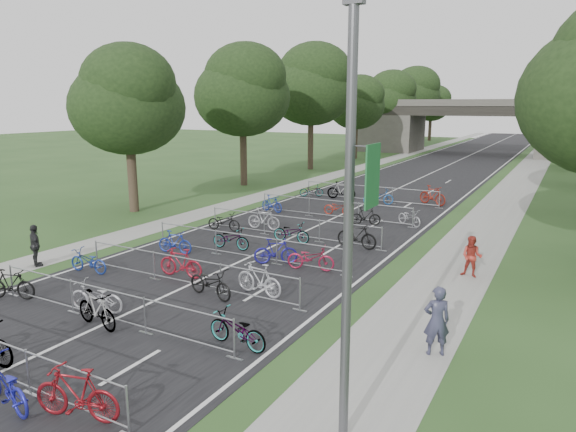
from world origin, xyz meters
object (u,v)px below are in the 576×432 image
object	(u,v)px
pedestrian_a	(437,321)
pedestrian_b	(472,257)
lamppost	(350,226)
bike_2	(5,385)
pedestrian_c	(35,246)
overpass_bridge	(475,127)

from	to	relation	value
pedestrian_a	pedestrian_b	world-z (taller)	pedestrian_a
pedestrian_b	lamppost	bearing A→B (deg)	-86.79
lamppost	bike_2	bearing A→B (deg)	-159.31
bike_2	pedestrian_b	world-z (taller)	pedestrian_b
lamppost	pedestrian_a	size ratio (longest dim) A/B	4.39
lamppost	bike_2	xyz separation A→B (m)	(-6.78, -2.56, -3.75)
pedestrian_b	pedestrian_c	xyz separation A→B (m)	(-15.53, -7.15, 0.07)
overpass_bridge	pedestrian_c	bearing A→B (deg)	-96.58
pedestrian_b	pedestrian_a	bearing A→B (deg)	-82.18
lamppost	pedestrian_a	world-z (taller)	lamppost
overpass_bridge	pedestrian_b	world-z (taller)	overpass_bridge
overpass_bridge	bike_2	bearing A→B (deg)	-88.64
pedestrian_c	overpass_bridge	bearing A→B (deg)	-70.88
lamppost	pedestrian_b	xyz separation A→B (m)	(0.40, 11.23, -3.49)
overpass_bridge	lamppost	xyz separation A→B (m)	(8.33, -63.00, 0.75)
lamppost	pedestrian_a	xyz separation A→B (m)	(0.71, 4.34, -3.34)
bike_2	pedestrian_c	size ratio (longest dim) A/B	1.18
overpass_bridge	lamppost	distance (m)	63.55
lamppost	overpass_bridge	bearing A→B (deg)	97.53
lamppost	pedestrian_c	xyz separation A→B (m)	(-15.13, 4.07, -3.42)
lamppost	pedestrian_a	distance (m)	5.53
lamppost	pedestrian_c	bearing A→B (deg)	164.93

